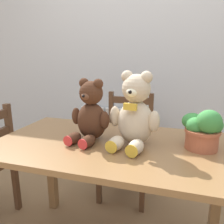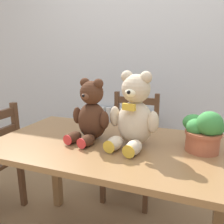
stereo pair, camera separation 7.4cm
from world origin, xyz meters
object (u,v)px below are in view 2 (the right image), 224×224
object	(u,v)px
potted_plant	(204,131)
teddy_bear_left	(91,114)
wooden_chair_behind	(132,147)
teddy_bear_right	(134,114)

from	to	relation	value
potted_plant	teddy_bear_left	bearing A→B (deg)	-175.93
wooden_chair_behind	teddy_bear_right	bearing A→B (deg)	105.61
wooden_chair_behind	potted_plant	distance (m)	0.94
wooden_chair_behind	potted_plant	world-z (taller)	potted_plant
teddy_bear_right	potted_plant	distance (m)	0.35
teddy_bear_right	potted_plant	world-z (taller)	teddy_bear_right
teddy_bear_right	wooden_chair_behind	bearing A→B (deg)	-63.62
wooden_chair_behind	teddy_bear_left	xyz separation A→B (m)	(-0.06, -0.69, 0.47)
teddy_bear_right	potted_plant	size ratio (longest dim) A/B	1.83
teddy_bear_left	potted_plant	bearing A→B (deg)	-164.42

